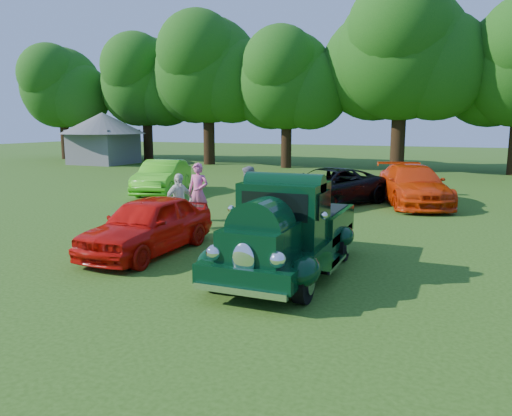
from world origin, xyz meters
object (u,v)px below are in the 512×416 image
at_px(back_car_orange, 412,185).
at_px(back_car_lime, 162,177).
at_px(hero_pickup, 288,233).
at_px(spectator_pink, 198,192).
at_px(spectator_grey, 249,196).
at_px(spectator_white, 179,202).
at_px(back_car_black, 327,187).
at_px(gazebo, 103,132).
at_px(red_convertible, 148,225).

bearing_deg(back_car_orange, back_car_lime, 166.18).
relative_size(hero_pickup, back_car_orange, 0.96).
bearing_deg(spectator_pink, hero_pickup, -47.20).
xyz_separation_m(spectator_grey, spectator_white, (-1.74, -1.20, -0.08)).
relative_size(back_car_lime, back_car_black, 0.89).
height_order(back_car_orange, gazebo, gazebo).
xyz_separation_m(back_car_lime, gazebo, (-13.20, 12.19, 1.66)).
xyz_separation_m(spectator_white, gazebo, (-17.86, 18.47, 1.57)).
xyz_separation_m(hero_pickup, back_car_lime, (-9.04, 9.12, -0.10)).
xyz_separation_m(hero_pickup, spectator_pink, (-4.43, 4.12, 0.09)).
bearing_deg(spectator_white, gazebo, 67.87).
bearing_deg(back_car_black, hero_pickup, -52.05).
relative_size(spectator_white, gazebo, 0.26).
relative_size(back_car_black, gazebo, 0.79).
xyz_separation_m(back_car_orange, gazebo, (-23.80, 11.09, 1.64)).
bearing_deg(back_car_black, spectator_white, -87.32).
distance_m(spectator_grey, gazebo, 26.16).
height_order(spectator_pink, spectator_white, spectator_pink).
bearing_deg(spectator_pink, red_convertible, -82.94).
height_order(spectator_grey, gazebo, gazebo).
distance_m(hero_pickup, gazebo, 30.84).
height_order(red_convertible, back_car_orange, back_car_orange).
height_order(red_convertible, spectator_grey, spectator_grey).
relative_size(red_convertible, back_car_orange, 0.78).
relative_size(red_convertible, back_car_black, 0.80).
xyz_separation_m(spectator_pink, spectator_white, (0.05, -1.28, -0.10)).
distance_m(red_convertible, spectator_grey, 3.97).
xyz_separation_m(red_convertible, back_car_black, (2.21, 8.65, 0.01)).
bearing_deg(spectator_white, red_convertible, -140.65).
bearing_deg(back_car_lime, spectator_pink, -63.84).
distance_m(spectator_white, gazebo, 25.74).
bearing_deg(spectator_pink, back_car_orange, 41.18).
relative_size(spectator_pink, spectator_grey, 1.02).
height_order(back_car_black, back_car_orange, back_car_orange).
xyz_separation_m(back_car_orange, spectator_grey, (-4.21, -6.18, 0.16)).
height_order(back_car_orange, spectator_white, spectator_white).
bearing_deg(back_car_lime, back_car_black, -18.47).
height_order(red_convertible, spectator_white, spectator_white).
height_order(back_car_orange, spectator_grey, spectator_grey).
bearing_deg(spectator_pink, spectator_white, -91.87).
height_order(red_convertible, back_car_lime, back_car_lime).
distance_m(hero_pickup, spectator_pink, 6.05).
bearing_deg(gazebo, spectator_pink, -43.99).
height_order(back_car_lime, spectator_grey, spectator_grey).
height_order(spectator_pink, gazebo, gazebo).
xyz_separation_m(red_convertible, spectator_white, (-0.73, 2.64, 0.14)).
distance_m(back_car_orange, spectator_pink, 8.56).
bearing_deg(spectator_grey, hero_pickup, -17.68).
relative_size(hero_pickup, back_car_black, 0.98).
height_order(hero_pickup, back_car_orange, hero_pickup).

